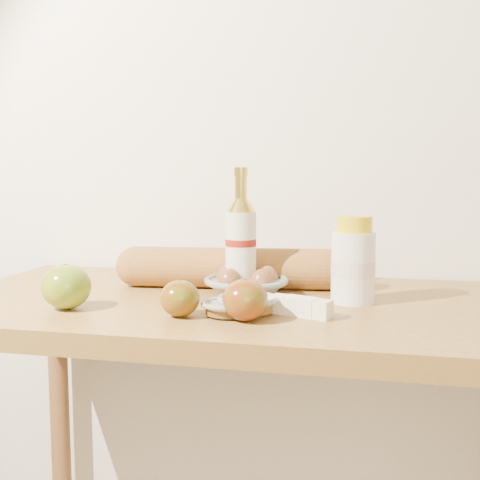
% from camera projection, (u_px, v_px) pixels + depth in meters
% --- Properties ---
extents(back_wall, '(3.50, 0.02, 2.60)m').
position_uv_depth(back_wall, '(272.00, 108.00, 1.45)').
color(back_wall, white).
rests_on(back_wall, ground).
extents(table, '(1.20, 0.60, 0.90)m').
position_uv_depth(table, '(243.00, 360.00, 1.19)').
color(table, '#AA7D37').
rests_on(table, ground).
extents(bourbon_bottle, '(0.08, 0.08, 0.26)m').
position_uv_depth(bourbon_bottle, '(241.00, 243.00, 1.21)').
color(bourbon_bottle, beige).
rests_on(bourbon_bottle, table).
extents(cream_bottle, '(0.10, 0.10, 0.17)m').
position_uv_depth(cream_bottle, '(353.00, 263.00, 1.14)').
color(cream_bottle, white).
rests_on(cream_bottle, table).
extents(egg_bowl, '(0.19, 0.19, 0.06)m').
position_uv_depth(egg_bowl, '(246.00, 284.00, 1.20)').
color(egg_bowl, gray).
rests_on(egg_bowl, table).
extents(baguette, '(0.53, 0.15, 0.09)m').
position_uv_depth(baguette, '(235.00, 268.00, 1.28)').
color(baguette, '#AB7534').
rests_on(baguette, table).
extents(apple_yellowgreen, '(0.11, 0.11, 0.08)m').
position_uv_depth(apple_yellowgreen, '(66.00, 287.00, 1.09)').
color(apple_yellowgreen, olive).
rests_on(apple_yellowgreen, table).
extents(apple_redgreen_front, '(0.08, 0.08, 0.06)m').
position_uv_depth(apple_redgreen_front, '(180.00, 298.00, 1.03)').
color(apple_redgreen_front, '#981508').
rests_on(apple_redgreen_front, table).
extents(apple_redgreen_right, '(0.09, 0.09, 0.07)m').
position_uv_depth(apple_redgreen_right, '(245.00, 300.00, 1.00)').
color(apple_redgreen_right, '#96080D').
rests_on(apple_redgreen_right, table).
extents(sugar_bowl, '(0.11, 0.11, 0.03)m').
position_uv_depth(sugar_bowl, '(227.00, 308.00, 1.04)').
color(sugar_bowl, gray).
rests_on(sugar_bowl, table).
extents(syrup_bowl, '(0.13, 0.13, 0.03)m').
position_uv_depth(syrup_bowl, '(248.00, 304.00, 1.06)').
color(syrup_bowl, gray).
rests_on(syrup_bowl, table).
extents(butter_stick, '(0.12, 0.07, 0.03)m').
position_uv_depth(butter_stick, '(300.00, 307.00, 1.04)').
color(butter_stick, '#FAF5C1').
rests_on(butter_stick, table).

